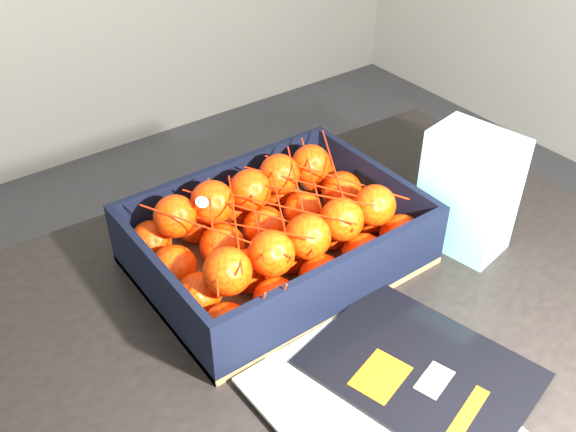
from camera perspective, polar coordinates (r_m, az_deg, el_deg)
table at (r=1.03m, az=0.82°, el=-12.64°), size 1.24×0.86×0.75m
magazine_stack at (r=0.87m, az=9.19°, el=-15.02°), size 0.34×0.32×0.02m
produce_crate at (r=1.03m, az=-0.99°, el=-2.66°), size 0.43×0.32×0.11m
clementine_heap at (r=1.01m, az=-0.96°, el=-1.14°), size 0.41×0.30×0.13m
mesh_net at (r=0.97m, az=-0.99°, el=0.65°), size 0.35×0.28×0.10m
retail_carton at (r=1.07m, az=15.69°, el=2.10°), size 0.11×0.15×0.20m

